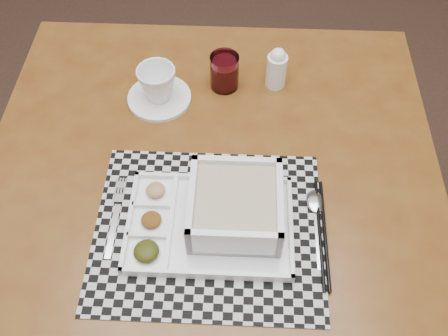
{
  "coord_description": "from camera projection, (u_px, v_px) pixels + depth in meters",
  "views": [
    {
      "loc": [
        0.49,
        -0.65,
        1.59
      ],
      "look_at": [
        0.5,
        -0.08,
        0.8
      ],
      "focal_mm": 40.0,
      "sensor_mm": 36.0,
      "label": 1
    }
  ],
  "objects": [
    {
      "name": "dining_table",
      "position": [
        211.0,
        194.0,
        1.11
      ],
      "size": [
        1.04,
        1.04,
        0.73
      ],
      "color": "#55270F",
      "rests_on": "ground"
    },
    {
      "name": "floor",
      "position": [
        74.0,
        293.0,
        1.66
      ],
      "size": [
        5.0,
        5.0,
        0.0
      ],
      "primitive_type": "plane",
      "color": "#2F2017",
      "rests_on": "ground"
    },
    {
      "name": "spoon",
      "position": [
        316.0,
        207.0,
        1.0
      ],
      "size": [
        0.04,
        0.18,
        0.01
      ],
      "color": "#BBBBC2",
      "rests_on": "placemat"
    },
    {
      "name": "juice_glass",
      "position": [
        224.0,
        73.0,
        1.18
      ],
      "size": [
        0.07,
        0.07,
        0.09
      ],
      "color": "white",
      "rests_on": "dining_table"
    },
    {
      "name": "chopsticks",
      "position": [
        322.0,
        233.0,
        0.96
      ],
      "size": [
        0.03,
        0.24,
        0.01
      ],
      "color": "black",
      "rests_on": "placemat"
    },
    {
      "name": "cup",
      "position": [
        157.0,
        84.0,
        1.14
      ],
      "size": [
        0.1,
        0.1,
        0.08
      ],
      "primitive_type": "imported",
      "rotation": [
        0.0,
        0.0,
        -0.12
      ],
      "color": "white",
      "rests_on": "saucer"
    },
    {
      "name": "serving_tray",
      "position": [
        226.0,
        212.0,
        0.96
      ],
      "size": [
        0.33,
        0.24,
        0.09
      ],
      "color": "white",
      "rests_on": "placemat"
    },
    {
      "name": "fork",
      "position": [
        115.0,
        215.0,
        0.99
      ],
      "size": [
        0.03,
        0.19,
        0.0
      ],
      "color": "#BBBBC2",
      "rests_on": "placemat"
    },
    {
      "name": "creamer_bottle",
      "position": [
        277.0,
        68.0,
        1.17
      ],
      "size": [
        0.05,
        0.05,
        0.11
      ],
      "color": "white",
      "rests_on": "dining_table"
    },
    {
      "name": "saucer",
      "position": [
        159.0,
        98.0,
        1.18
      ],
      "size": [
        0.15,
        0.15,
        0.01
      ],
      "primitive_type": "cylinder",
      "color": "white",
      "rests_on": "dining_table"
    },
    {
      "name": "placemat",
      "position": [
        209.0,
        229.0,
        0.97
      ],
      "size": [
        0.47,
        0.4,
        0.0
      ],
      "primitive_type": "cube",
      "rotation": [
        0.0,
        0.0,
        -0.06
      ],
      "color": "#B5B4BD",
      "rests_on": "dining_table"
    }
  ]
}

